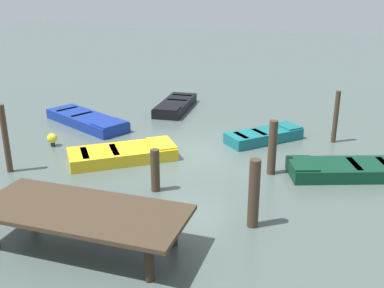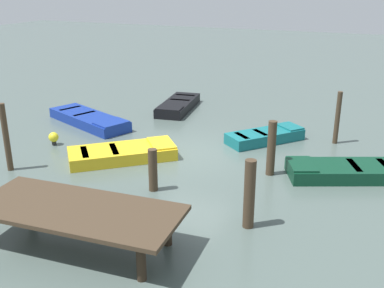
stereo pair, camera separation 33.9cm
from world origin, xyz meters
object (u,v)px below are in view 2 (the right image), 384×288
(rowboat_teal, at_px, (265,136))
(rowboat_blue, at_px, (89,119))
(mooring_piling_center, at_px, (271,148))
(mooring_piling_far_right, at_px, (153,170))
(dock_segment, at_px, (77,212))
(mooring_piling_far_left, at_px, (249,194))
(rowboat_black, at_px, (178,105))
(marker_buoy, at_px, (54,137))
(mooring_piling_mid_left, at_px, (337,118))
(mooring_piling_mid_right, at_px, (6,138))
(rowboat_yellow, at_px, (123,153))
(rowboat_dark_green, at_px, (344,171))

(rowboat_teal, relative_size, rowboat_blue, 0.67)
(mooring_piling_center, height_order, mooring_piling_far_right, mooring_piling_center)
(dock_segment, distance_m, mooring_piling_far_left, 4.02)
(rowboat_black, relative_size, rowboat_teal, 1.23)
(mooring_piling_far_right, height_order, marker_buoy, mooring_piling_far_right)
(rowboat_blue, bearing_deg, mooring_piling_far_left, -10.41)
(mooring_piling_mid_left, distance_m, marker_buoy, 10.32)
(dock_segment, distance_m, mooring_piling_far_right, 3.22)
(mooring_piling_mid_left, bearing_deg, rowboat_blue, 9.28)
(rowboat_black, distance_m, mooring_piling_center, 8.00)
(mooring_piling_mid_right, xyz_separation_m, mooring_piling_mid_left, (-9.20, -6.57, -0.12))
(mooring_piling_mid_right, bearing_deg, rowboat_yellow, -142.18)
(rowboat_blue, bearing_deg, rowboat_yellow, -17.80)
(rowboat_black, xyz_separation_m, rowboat_yellow, (-0.82, 6.27, -0.00))
(rowboat_dark_green, relative_size, mooring_piling_far_right, 2.94)
(mooring_piling_mid_right, relative_size, mooring_piling_mid_left, 1.12)
(mooring_piling_center, bearing_deg, mooring_piling_far_left, 94.61)
(marker_buoy, bearing_deg, dock_segment, 133.20)
(rowboat_yellow, distance_m, mooring_piling_far_left, 5.81)
(rowboat_teal, bearing_deg, mooring_piling_far_left, -129.06)
(dock_segment, distance_m, mooring_piling_mid_right, 5.39)
(rowboat_black, bearing_deg, mooring_piling_mid_right, -21.03)
(dock_segment, height_order, marker_buoy, dock_segment)
(dock_segment, xyz_separation_m, mooring_piling_center, (-3.04, -5.61, 0.02))
(rowboat_yellow, xyz_separation_m, mooring_piling_mid_left, (-6.38, -4.39, 0.75))
(rowboat_black, height_order, mooring_piling_far_right, mooring_piling_far_right)
(mooring_piling_mid_right, relative_size, mooring_piling_far_right, 1.74)
(dock_segment, relative_size, rowboat_teal, 1.67)
(mooring_piling_center, xyz_separation_m, mooring_piling_far_right, (2.81, 2.40, -0.24))
(rowboat_dark_green, height_order, mooring_piling_mid_right, mooring_piling_mid_right)
(mooring_piling_center, distance_m, mooring_piling_far_right, 3.71)
(mooring_piling_mid_left, relative_size, mooring_piling_center, 1.13)
(mooring_piling_mid_right, height_order, mooring_piling_far_right, mooring_piling_mid_right)
(mooring_piling_mid_right, relative_size, mooring_piling_center, 1.26)
(rowboat_black, relative_size, mooring_piling_mid_left, 1.84)
(rowboat_yellow, distance_m, marker_buoy, 3.04)
(rowboat_dark_green, xyz_separation_m, rowboat_blue, (10.28, -1.47, -0.00))
(rowboat_teal, height_order, mooring_piling_far_left, mooring_piling_far_left)
(rowboat_teal, xyz_separation_m, marker_buoy, (7.00, 3.34, 0.07))
(rowboat_teal, bearing_deg, rowboat_yellow, 172.32)
(rowboat_blue, xyz_separation_m, marker_buoy, (-0.26, 2.59, 0.07))
(rowboat_teal, xyz_separation_m, mooring_piling_far_right, (1.93, 5.29, 0.41))
(rowboat_black, xyz_separation_m, mooring_piling_far_left, (-5.94, 8.93, 0.66))
(dock_segment, distance_m, rowboat_dark_green, 8.15)
(rowboat_dark_green, distance_m, mooring_piling_far_left, 4.46)
(marker_buoy, bearing_deg, mooring_piling_far_right, 158.95)
(dock_segment, height_order, mooring_piling_mid_left, mooring_piling_mid_left)
(mooring_piling_mid_right, relative_size, marker_buoy, 4.53)
(rowboat_blue, relative_size, mooring_piling_far_right, 3.47)
(rowboat_dark_green, bearing_deg, rowboat_blue, -31.19)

